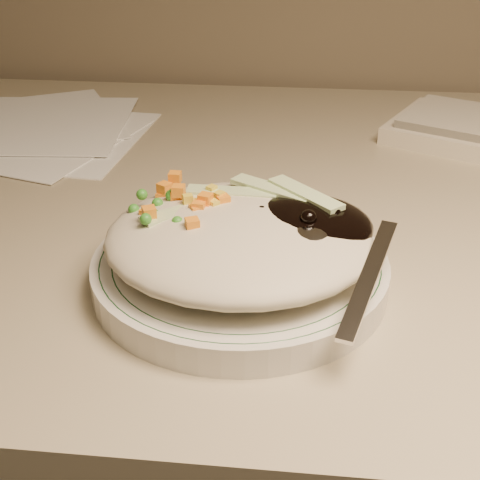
# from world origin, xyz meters

# --- Properties ---
(desk) EXTENTS (1.40, 0.70, 0.74)m
(desk) POSITION_xyz_m (0.00, 1.38, 0.54)
(desk) COLOR gray
(desk) RESTS_ON ground
(plate) EXTENTS (0.22, 0.22, 0.02)m
(plate) POSITION_xyz_m (-0.06, 1.21, 0.75)
(plate) COLOR silver
(plate) RESTS_ON desk
(plate_rim) EXTENTS (0.21, 0.21, 0.00)m
(plate_rim) POSITION_xyz_m (-0.06, 1.21, 0.76)
(plate_rim) COLOR #144723
(plate_rim) RESTS_ON plate
(meal) EXTENTS (0.21, 0.19, 0.05)m
(meal) POSITION_xyz_m (-0.06, 1.20, 0.78)
(meal) COLOR #B4AC92
(meal) RESTS_ON plate
(papers) EXTENTS (0.38, 0.33, 0.00)m
(papers) POSITION_xyz_m (-0.38, 1.51, 0.74)
(papers) COLOR white
(papers) RESTS_ON desk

